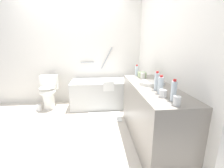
{
  "coord_description": "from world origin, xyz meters",
  "views": [
    {
      "loc": [
        0.56,
        -2.47,
        1.38
      ],
      "look_at": [
        0.8,
        0.02,
        0.73
      ],
      "focal_mm": 24.66,
      "sensor_mm": 36.0,
      "label": 1
    }
  ],
  "objects_px": {
    "bathtub": "(107,92)",
    "sink_faucet": "(161,82)",
    "drinking_glass_0": "(143,76)",
    "tissue_box": "(142,75)",
    "water_bottle_1": "(174,91)",
    "drinking_glass_2": "(177,101)",
    "water_bottle_0": "(157,81)",
    "drinking_glass_1": "(163,93)",
    "toilet": "(49,91)",
    "sink_basin": "(150,83)",
    "water_bottle_3": "(161,85)",
    "toilet_paper_roll": "(39,108)",
    "bath_mat": "(104,117)",
    "water_bottle_2": "(137,71)"
  },
  "relations": [
    {
      "from": "bathtub",
      "to": "drinking_glass_2",
      "type": "distance_m",
      "value": 2.2
    },
    {
      "from": "drinking_glass_1",
      "to": "sink_faucet",
      "type": "bearing_deg",
      "value": 69.22
    },
    {
      "from": "sink_faucet",
      "to": "drinking_glass_1",
      "type": "height_order",
      "value": "drinking_glass_1"
    },
    {
      "from": "water_bottle_3",
      "to": "drinking_glass_1",
      "type": "bearing_deg",
      "value": -98.17
    },
    {
      "from": "sink_faucet",
      "to": "tissue_box",
      "type": "xyz_separation_m",
      "value": [
        -0.14,
        0.49,
        0.02
      ]
    },
    {
      "from": "water_bottle_2",
      "to": "drinking_glass_0",
      "type": "height_order",
      "value": "water_bottle_2"
    },
    {
      "from": "water_bottle_2",
      "to": "drinking_glass_0",
      "type": "relative_size",
      "value": 2.0
    },
    {
      "from": "tissue_box",
      "to": "sink_faucet",
      "type": "bearing_deg",
      "value": -74.19
    },
    {
      "from": "drinking_glass_1",
      "to": "tissue_box",
      "type": "xyz_separation_m",
      "value": [
        0.06,
        1.02,
        0.0
      ]
    },
    {
      "from": "bathtub",
      "to": "water_bottle_1",
      "type": "distance_m",
      "value": 2.11
    },
    {
      "from": "drinking_glass_0",
      "to": "water_bottle_2",
      "type": "bearing_deg",
      "value": 98.63
    },
    {
      "from": "water_bottle_0",
      "to": "tissue_box",
      "type": "xyz_separation_m",
      "value": [
        0.04,
        0.76,
        -0.07
      ]
    },
    {
      "from": "water_bottle_0",
      "to": "water_bottle_1",
      "type": "height_order",
      "value": "water_bottle_0"
    },
    {
      "from": "toilet",
      "to": "bathtub",
      "type": "bearing_deg",
      "value": 87.75
    },
    {
      "from": "bathtub",
      "to": "drinking_glass_1",
      "type": "height_order",
      "value": "bathtub"
    },
    {
      "from": "sink_faucet",
      "to": "drinking_glass_0",
      "type": "distance_m",
      "value": 0.39
    },
    {
      "from": "sink_faucet",
      "to": "water_bottle_2",
      "type": "xyz_separation_m",
      "value": [
        -0.2,
        0.6,
        0.07
      ]
    },
    {
      "from": "sink_faucet",
      "to": "drinking_glass_2",
      "type": "relative_size",
      "value": 1.69
    },
    {
      "from": "bath_mat",
      "to": "toilet_paper_roll",
      "type": "bearing_deg",
      "value": 161.97
    },
    {
      "from": "tissue_box",
      "to": "bathtub",
      "type": "bearing_deg",
      "value": 124.7
    },
    {
      "from": "water_bottle_0",
      "to": "water_bottle_1",
      "type": "xyz_separation_m",
      "value": [
        0.03,
        -0.37,
        -0.01
      ]
    },
    {
      "from": "sink_faucet",
      "to": "toilet_paper_roll",
      "type": "height_order",
      "value": "sink_faucet"
    },
    {
      "from": "toilet",
      "to": "drinking_glass_0",
      "type": "height_order",
      "value": "drinking_glass_0"
    },
    {
      "from": "tissue_box",
      "to": "toilet_paper_roll",
      "type": "bearing_deg",
      "value": 162.05
    },
    {
      "from": "water_bottle_0",
      "to": "water_bottle_2",
      "type": "distance_m",
      "value": 0.88
    },
    {
      "from": "water_bottle_0",
      "to": "drinking_glass_1",
      "type": "xyz_separation_m",
      "value": [
        -0.02,
        -0.25,
        -0.07
      ]
    },
    {
      "from": "water_bottle_0",
      "to": "water_bottle_3",
      "type": "distance_m",
      "value": 0.14
    },
    {
      "from": "sink_faucet",
      "to": "water_bottle_1",
      "type": "height_order",
      "value": "water_bottle_1"
    },
    {
      "from": "bathtub",
      "to": "sink_faucet",
      "type": "bearing_deg",
      "value": -61.66
    },
    {
      "from": "toilet",
      "to": "bath_mat",
      "type": "relative_size",
      "value": 1.13
    },
    {
      "from": "toilet_paper_roll",
      "to": "drinking_glass_1",
      "type": "bearing_deg",
      "value": -40.33
    },
    {
      "from": "water_bottle_1",
      "to": "drinking_glass_0",
      "type": "bearing_deg",
      "value": 91.07
    },
    {
      "from": "toilet_paper_roll",
      "to": "bath_mat",
      "type": "bearing_deg",
      "value": -18.03
    },
    {
      "from": "bath_mat",
      "to": "water_bottle_2",
      "type": "bearing_deg",
      "value": -8.88
    },
    {
      "from": "drinking_glass_1",
      "to": "drinking_glass_0",
      "type": "bearing_deg",
      "value": 87.69
    },
    {
      "from": "drinking_glass_1",
      "to": "sink_basin",
      "type": "bearing_deg",
      "value": 86.18
    },
    {
      "from": "water_bottle_1",
      "to": "drinking_glass_2",
      "type": "xyz_separation_m",
      "value": [
        -0.02,
        -0.12,
        -0.06
      ]
    },
    {
      "from": "bathtub",
      "to": "drinking_glass_0",
      "type": "height_order",
      "value": "bathtub"
    },
    {
      "from": "water_bottle_2",
      "to": "drinking_glass_1",
      "type": "height_order",
      "value": "water_bottle_2"
    },
    {
      "from": "drinking_glass_2",
      "to": "toilet_paper_roll",
      "type": "relative_size",
      "value": 0.77
    },
    {
      "from": "water_bottle_1",
      "to": "water_bottle_3",
      "type": "distance_m",
      "value": 0.24
    },
    {
      "from": "toilet",
      "to": "drinking_glass_1",
      "type": "distance_m",
      "value": 2.57
    },
    {
      "from": "water_bottle_0",
      "to": "drinking_glass_1",
      "type": "relative_size",
      "value": 2.93
    },
    {
      "from": "water_bottle_2",
      "to": "drinking_glass_0",
      "type": "distance_m",
      "value": 0.26
    },
    {
      "from": "sink_basin",
      "to": "toilet_paper_roll",
      "type": "xyz_separation_m",
      "value": [
        -2.01,
        1.15,
        -0.79
      ]
    },
    {
      "from": "toilet",
      "to": "water_bottle_1",
      "type": "relative_size",
      "value": 3.23
    },
    {
      "from": "toilet_paper_roll",
      "to": "drinking_glass_2",
      "type": "bearing_deg",
      "value": -43.7
    },
    {
      "from": "water_bottle_1",
      "to": "bath_mat",
      "type": "distance_m",
      "value": 1.75
    },
    {
      "from": "drinking_glass_0",
      "to": "tissue_box",
      "type": "relative_size",
      "value": 0.84
    },
    {
      "from": "bathtub",
      "to": "water_bottle_2",
      "type": "bearing_deg",
      "value": -54.48
    }
  ]
}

